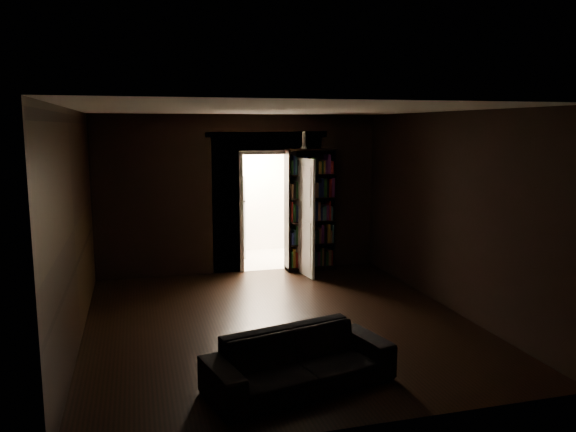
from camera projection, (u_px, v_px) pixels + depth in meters
name	position (u px, v px, depth m)	size (l,w,h in m)	color
ground	(279.00, 322.00, 7.51)	(5.50, 5.50, 0.00)	black
room_walls	(260.00, 189.00, 8.26)	(5.02, 5.61, 2.84)	black
kitchen_alcove	(255.00, 197.00, 11.13)	(2.20, 1.80, 2.60)	beige
sofa	(300.00, 352.00, 5.59)	(1.89, 0.82, 0.73)	black
bookshelf	(310.00, 210.00, 10.12)	(0.90, 0.32, 2.20)	black
refrigerator	(224.00, 216.00, 11.19)	(0.74, 0.68, 1.65)	white
door	(303.00, 217.00, 9.81)	(0.85, 0.05, 2.05)	silver
figurine	(304.00, 140.00, 9.81)	(0.10, 0.10, 0.31)	white
bottles	(225.00, 168.00, 10.99)	(0.71, 0.09, 0.29)	black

